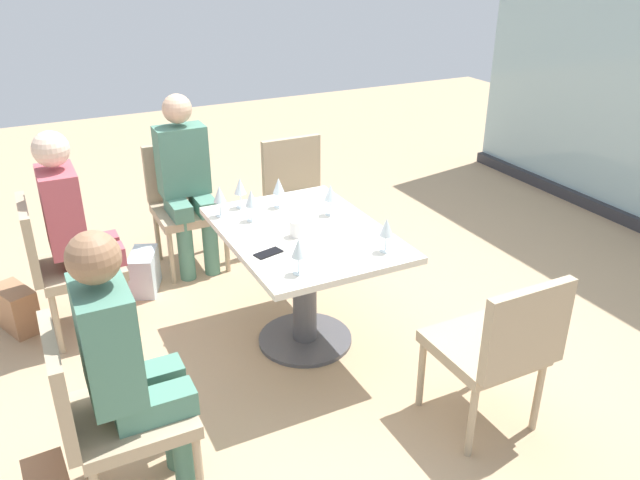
# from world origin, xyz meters

# --- Properties ---
(ground_plane) EXTENTS (12.00, 12.00, 0.00)m
(ground_plane) POSITION_xyz_m (0.00, 0.00, 0.00)
(ground_plane) COLOR tan
(dining_table_main) EXTENTS (1.16, 0.84, 0.73)m
(dining_table_main) POSITION_xyz_m (0.00, 0.00, 0.53)
(dining_table_main) COLOR silver
(dining_table_main) RESTS_ON ground_plane
(chair_front_right) EXTENTS (0.46, 0.50, 0.87)m
(chair_front_right) POSITION_xyz_m (0.73, -1.22, 0.50)
(chair_front_right) COLOR tan
(chair_front_right) RESTS_ON ground_plane
(chair_side_end) EXTENTS (0.50, 0.46, 0.87)m
(chair_side_end) POSITION_xyz_m (-1.35, -0.32, 0.50)
(chair_side_end) COLOR tan
(chair_side_end) RESTS_ON ground_plane
(chair_front_left) EXTENTS (0.46, 0.50, 0.87)m
(chair_front_left) POSITION_xyz_m (-0.73, -1.22, 0.50)
(chair_front_left) COLOR tan
(chair_front_left) RESTS_ON ground_plane
(chair_far_left) EXTENTS (0.50, 0.46, 0.87)m
(chair_far_left) POSITION_xyz_m (-1.09, 0.48, 0.50)
(chair_far_left) COLOR tan
(chair_far_left) RESTS_ON ground_plane
(chair_far_right) EXTENTS (0.50, 0.46, 0.87)m
(chair_far_right) POSITION_xyz_m (1.09, 0.48, 0.50)
(chair_far_right) COLOR tan
(chair_far_right) RESTS_ON ground_plane
(person_front_right) EXTENTS (0.34, 0.39, 1.26)m
(person_front_right) POSITION_xyz_m (0.73, -1.11, 0.70)
(person_front_right) COLOR #4C7F6B
(person_front_right) RESTS_ON ground_plane
(person_side_end) EXTENTS (0.39, 0.34, 1.26)m
(person_side_end) POSITION_xyz_m (-1.24, -0.32, 0.70)
(person_side_end) COLOR #4C7F6B
(person_side_end) RESTS_ON ground_plane
(person_front_left) EXTENTS (0.34, 0.39, 1.26)m
(person_front_left) POSITION_xyz_m (-0.73, -1.11, 0.70)
(person_front_left) COLOR #B24C56
(person_front_left) RESTS_ON ground_plane
(wine_glass_0) EXTENTS (0.07, 0.07, 0.18)m
(wine_glass_0) POSITION_xyz_m (0.44, -0.23, 0.86)
(wine_glass_0) COLOR silver
(wine_glass_0) RESTS_ON dining_table_main
(wine_glass_1) EXTENTS (0.07, 0.07, 0.18)m
(wine_glass_1) POSITION_xyz_m (-0.26, -0.21, 0.86)
(wine_glass_1) COLOR silver
(wine_glass_1) RESTS_ON dining_table_main
(wine_glass_2) EXTENTS (0.07, 0.07, 0.18)m
(wine_glass_2) POSITION_xyz_m (0.42, 0.27, 0.86)
(wine_glass_2) COLOR silver
(wine_glass_2) RESTS_ON dining_table_main
(wine_glass_3) EXTENTS (0.07, 0.07, 0.18)m
(wine_glass_3) POSITION_xyz_m (-0.47, -0.20, 0.86)
(wine_glass_3) COLOR silver
(wine_glass_3) RESTS_ON dining_table_main
(wine_glass_4) EXTENTS (0.07, 0.07, 0.18)m
(wine_glass_4) POSITION_xyz_m (-0.37, 0.01, 0.86)
(wine_glass_4) COLOR silver
(wine_glass_4) RESTS_ON dining_table_main
(wine_glass_5) EXTENTS (0.07, 0.07, 0.18)m
(wine_glass_5) POSITION_xyz_m (-0.13, 0.23, 0.86)
(wine_glass_5) COLOR silver
(wine_glass_5) RESTS_ON dining_table_main
(wine_glass_6) EXTENTS (0.07, 0.07, 0.18)m
(wine_glass_6) POSITION_xyz_m (-0.40, -0.35, 0.86)
(wine_glass_6) COLOR silver
(wine_glass_6) RESTS_ON dining_table_main
(coffee_cup) EXTENTS (0.08, 0.08, 0.09)m
(coffee_cup) POSITION_xyz_m (0.05, -0.07, 0.78)
(coffee_cup) COLOR white
(coffee_cup) RESTS_ON dining_table_main
(cell_phone_on_table) EXTENTS (0.10, 0.16, 0.01)m
(cell_phone_on_table) POSITION_xyz_m (0.18, -0.29, 0.73)
(cell_phone_on_table) COLOR black
(cell_phone_on_table) RESTS_ON dining_table_main
(handbag_1) EXTENTS (0.34, 0.26, 0.28)m
(handbag_1) POSITION_xyz_m (-1.04, -0.71, 0.14)
(handbag_1) COLOR silver
(handbag_1) RESTS_ON ground_plane
(handbag_2) EXTENTS (0.34, 0.26, 0.28)m
(handbag_2) POSITION_xyz_m (-0.91, -1.53, 0.14)
(handbag_2) COLOR #A3704C
(handbag_2) RESTS_ON ground_plane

